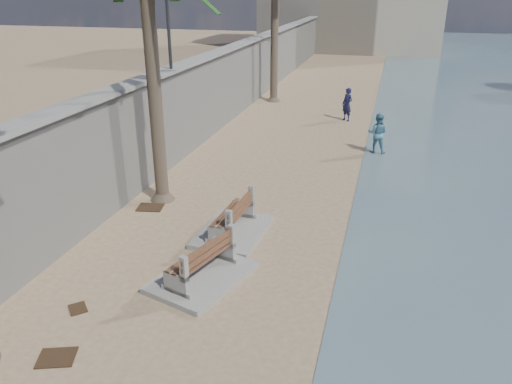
{
  "coord_description": "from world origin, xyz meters",
  "views": [
    {
      "loc": [
        2.82,
        -5.24,
        6.5
      ],
      "look_at": [
        -0.5,
        7.0,
        1.2
      ],
      "focal_mm": 35.0,
      "sensor_mm": 36.0,
      "label": 1
    }
  ],
  "objects_px": {
    "bench_near": "(201,263)",
    "bench_far": "(233,219)",
    "person_b": "(378,131)",
    "person_a": "(347,102)"
  },
  "relations": [
    {
      "from": "person_b",
      "to": "bench_near",
      "type": "bearing_deg",
      "value": 75.55
    },
    {
      "from": "person_a",
      "to": "person_b",
      "type": "bearing_deg",
      "value": -31.89
    },
    {
      "from": "person_a",
      "to": "person_b",
      "type": "height_order",
      "value": "person_a"
    },
    {
      "from": "bench_near",
      "to": "bench_far",
      "type": "xyz_separation_m",
      "value": [
        -0.01,
        2.44,
        0.0
      ]
    },
    {
      "from": "bench_near",
      "to": "person_b",
      "type": "distance_m",
      "value": 11.55
    },
    {
      "from": "person_b",
      "to": "bench_far",
      "type": "bearing_deg",
      "value": 70.84
    },
    {
      "from": "bench_far",
      "to": "person_b",
      "type": "relative_size",
      "value": 1.39
    },
    {
      "from": "person_b",
      "to": "person_a",
      "type": "bearing_deg",
      "value": -67.68
    },
    {
      "from": "bench_far",
      "to": "bench_near",
      "type": "bearing_deg",
      "value": -89.71
    },
    {
      "from": "bench_near",
      "to": "person_a",
      "type": "xyz_separation_m",
      "value": [
        1.81,
        16.0,
        0.51
      ]
    }
  ]
}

